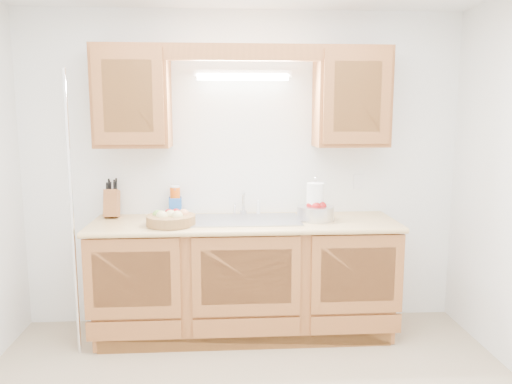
{
  "coord_description": "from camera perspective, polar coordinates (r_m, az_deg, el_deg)",
  "views": [
    {
      "loc": [
        -0.15,
        -2.5,
        1.7
      ],
      "look_at": [
        0.07,
        0.85,
        1.17
      ],
      "focal_mm": 35.0,
      "sensor_mm": 36.0,
      "label": 1
    }
  ],
  "objects": [
    {
      "name": "room",
      "position": [
        2.55,
        -0.25,
        -1.25
      ],
      "size": [
        3.52,
        3.5,
        2.5
      ],
      "color": "tan",
      "rests_on": "ground"
    },
    {
      "name": "base_cabinets",
      "position": [
        3.92,
        -1.3,
        -9.87
      ],
      "size": [
        2.2,
        0.6,
        0.86
      ],
      "primitive_type": "cube",
      "color": "#A86331",
      "rests_on": "ground"
    },
    {
      "name": "countertop",
      "position": [
        3.78,
        -1.31,
        -3.62
      ],
      "size": [
        2.3,
        0.63,
        0.04
      ],
      "primitive_type": "cube",
      "color": "#E6C178",
      "rests_on": "base_cabinets"
    },
    {
      "name": "upper_cabinet_left",
      "position": [
        3.9,
        -13.94,
        10.48
      ],
      "size": [
        0.55,
        0.33,
        0.75
      ],
      "primitive_type": "cube",
      "color": "#A86331",
      "rests_on": "room"
    },
    {
      "name": "upper_cabinet_right",
      "position": [
        3.96,
        10.83,
        10.56
      ],
      "size": [
        0.55,
        0.33,
        0.75
      ],
      "primitive_type": "cube",
      "color": "#A86331",
      "rests_on": "room"
    },
    {
      "name": "valance",
      "position": [
        3.72,
        -1.39,
        15.69
      ],
      "size": [
        2.2,
        0.05,
        0.12
      ],
      "primitive_type": "cube",
      "color": "#A86331",
      "rests_on": "room"
    },
    {
      "name": "fluorescent_fixture",
      "position": [
        3.94,
        -1.51,
        13.23
      ],
      "size": [
        0.76,
        0.08,
        0.08
      ],
      "color": "white",
      "rests_on": "room"
    },
    {
      "name": "sink",
      "position": [
        3.81,
        -1.32,
        -4.31
      ],
      "size": [
        0.84,
        0.46,
        0.36
      ],
      "color": "#9E9EA3",
      "rests_on": "countertop"
    },
    {
      "name": "wire_shelf_pole",
      "position": [
        3.66,
        -20.27,
        -2.66
      ],
      "size": [
        0.03,
        0.03,
        2.0
      ],
      "primitive_type": "cylinder",
      "color": "silver",
      "rests_on": "ground"
    },
    {
      "name": "outlet_plate",
      "position": [
        4.18,
        11.62,
        1.16
      ],
      "size": [
        0.08,
        0.01,
        0.12
      ],
      "primitive_type": "cube",
      "color": "white",
      "rests_on": "room"
    },
    {
      "name": "fruit_basket",
      "position": [
        3.68,
        -9.7,
        -3.0
      ],
      "size": [
        0.45,
        0.45,
        0.11
      ],
      "rotation": [
        0.0,
        0.0,
        -0.3
      ],
      "color": "olive",
      "rests_on": "countertop"
    },
    {
      "name": "knife_block",
      "position": [
        4.05,
        -16.15,
        -1.21
      ],
      "size": [
        0.11,
        0.18,
        0.31
      ],
      "rotation": [
        0.0,
        0.0,
        0.02
      ],
      "color": "#A86331",
      "rests_on": "countertop"
    },
    {
      "name": "orange_canister",
      "position": [
        4.0,
        -9.21,
        -1.0
      ],
      "size": [
        0.1,
        0.1,
        0.24
      ],
      "rotation": [
        0.0,
        0.0,
        -0.31
      ],
      "color": "#E1560C",
      "rests_on": "countertop"
    },
    {
      "name": "soap_bottle",
      "position": [
        4.0,
        -9.21,
        -1.15
      ],
      "size": [
        0.11,
        0.11,
        0.22
      ],
      "primitive_type": "imported",
      "rotation": [
        0.0,
        0.0,
        0.07
      ],
      "color": "blue",
      "rests_on": "countertop"
    },
    {
      "name": "sponge",
      "position": [
        4.08,
        6.14,
        -2.32
      ],
      "size": [
        0.11,
        0.07,
        0.02
      ],
      "rotation": [
        0.0,
        0.0,
        0.03
      ],
      "color": "#CC333F",
      "rests_on": "countertop"
    },
    {
      "name": "paper_towel",
      "position": [
        3.83,
        6.77,
        -1.09
      ],
      "size": [
        0.16,
        0.16,
        0.33
      ],
      "rotation": [
        0.0,
        0.0,
        0.14
      ],
      "color": "silver",
      "rests_on": "countertop"
    },
    {
      "name": "apple_bowl",
      "position": [
        3.82,
        6.83,
        -2.27
      ],
      "size": [
        0.31,
        0.31,
        0.15
      ],
      "rotation": [
        0.0,
        0.0,
        0.09
      ],
      "color": "silver",
      "rests_on": "countertop"
    }
  ]
}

